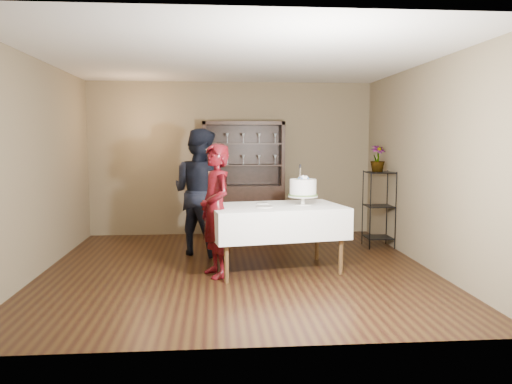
{
  "coord_description": "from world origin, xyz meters",
  "views": [
    {
      "loc": [
        -0.29,
        -6.4,
        1.69
      ],
      "look_at": [
        0.25,
        0.1,
        1.0
      ],
      "focal_mm": 35.0,
      "sensor_mm": 36.0,
      "label": 1
    }
  ],
  "objects_px": {
    "plant_etagere": "(379,206)",
    "cake_table": "(276,221)",
    "cake": "(303,189)",
    "woman": "(216,210)",
    "potted_plant": "(378,159)",
    "man": "(200,192)",
    "china_hutch": "(243,199)"
  },
  "relations": [
    {
      "from": "cake_table",
      "to": "woman",
      "type": "bearing_deg",
      "value": -164.17
    },
    {
      "from": "woman",
      "to": "cake",
      "type": "relative_size",
      "value": 3.1
    },
    {
      "from": "china_hutch",
      "to": "woman",
      "type": "height_order",
      "value": "china_hutch"
    },
    {
      "from": "cake_table",
      "to": "man",
      "type": "height_order",
      "value": "man"
    },
    {
      "from": "china_hutch",
      "to": "potted_plant",
      "type": "xyz_separation_m",
      "value": [
        2.05,
        -1.03,
        0.73
      ]
    },
    {
      "from": "cake_table",
      "to": "potted_plant",
      "type": "xyz_separation_m",
      "value": [
        1.76,
        1.31,
        0.75
      ]
    },
    {
      "from": "china_hutch",
      "to": "plant_etagere",
      "type": "bearing_deg",
      "value": -26.83
    },
    {
      "from": "china_hutch",
      "to": "cake_table",
      "type": "bearing_deg",
      "value": -82.99
    },
    {
      "from": "china_hutch",
      "to": "man",
      "type": "relative_size",
      "value": 1.08
    },
    {
      "from": "woman",
      "to": "cake",
      "type": "height_order",
      "value": "woman"
    },
    {
      "from": "woman",
      "to": "china_hutch",
      "type": "bearing_deg",
      "value": 147.75
    },
    {
      "from": "china_hutch",
      "to": "plant_etagere",
      "type": "relative_size",
      "value": 1.67
    },
    {
      "from": "plant_etagere",
      "to": "woman",
      "type": "bearing_deg",
      "value": -149.62
    },
    {
      "from": "woman",
      "to": "man",
      "type": "distance_m",
      "value": 1.26
    },
    {
      "from": "man",
      "to": "potted_plant",
      "type": "distance_m",
      "value": 2.81
    },
    {
      "from": "woman",
      "to": "potted_plant",
      "type": "distance_m",
      "value": 3.01
    },
    {
      "from": "plant_etagere",
      "to": "cake_table",
      "type": "bearing_deg",
      "value": -144.37
    },
    {
      "from": "china_hutch",
      "to": "potted_plant",
      "type": "bearing_deg",
      "value": -26.72
    },
    {
      "from": "cake_table",
      "to": "man",
      "type": "bearing_deg",
      "value": 134.55
    },
    {
      "from": "plant_etagere",
      "to": "cake",
      "type": "distance_m",
      "value": 1.95
    },
    {
      "from": "cake_table",
      "to": "potted_plant",
      "type": "distance_m",
      "value": 2.32
    },
    {
      "from": "man",
      "to": "cake_table",
      "type": "bearing_deg",
      "value": 166.78
    },
    {
      "from": "cake",
      "to": "plant_etagere",
      "type": "bearing_deg",
      "value": 41.11
    },
    {
      "from": "cake",
      "to": "potted_plant",
      "type": "distance_m",
      "value": 1.93
    },
    {
      "from": "cake_table",
      "to": "cake",
      "type": "xyz_separation_m",
      "value": [
        0.36,
        0.03,
        0.41
      ]
    },
    {
      "from": "plant_etagere",
      "to": "cake",
      "type": "relative_size",
      "value": 2.26
    },
    {
      "from": "plant_etagere",
      "to": "cake_table",
      "type": "height_order",
      "value": "plant_etagere"
    },
    {
      "from": "china_hutch",
      "to": "cake",
      "type": "height_order",
      "value": "china_hutch"
    },
    {
      "from": "woman",
      "to": "potted_plant",
      "type": "relative_size",
      "value": 3.98
    },
    {
      "from": "china_hutch",
      "to": "man",
      "type": "distance_m",
      "value": 1.52
    },
    {
      "from": "plant_etagere",
      "to": "cake",
      "type": "xyz_separation_m",
      "value": [
        -1.44,
        -1.25,
        0.41
      ]
    },
    {
      "from": "cake_table",
      "to": "woman",
      "type": "distance_m",
      "value": 0.82
    }
  ]
}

